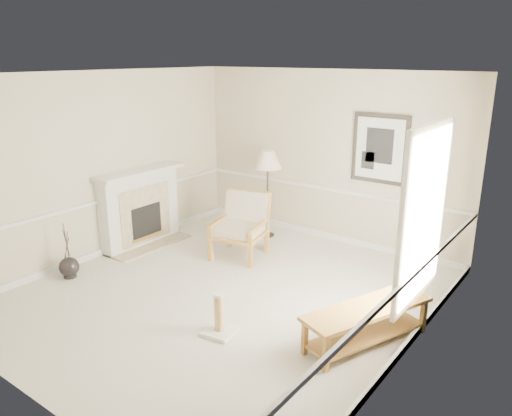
# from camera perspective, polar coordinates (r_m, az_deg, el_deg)

# --- Properties ---
(ground) EXTENTS (5.50, 5.50, 0.00)m
(ground) POSITION_cam_1_polar(r_m,az_deg,el_deg) (6.91, -3.64, -9.73)
(ground) COLOR silver
(ground) RESTS_ON ground
(room) EXTENTS (5.04, 5.54, 2.92)m
(room) POSITION_cam_1_polar(r_m,az_deg,el_deg) (6.26, -2.54, 5.57)
(room) COLOR beige
(room) RESTS_ON ground
(fireplace) EXTENTS (0.64, 1.64, 1.31)m
(fireplace) POSITION_cam_1_polar(r_m,az_deg,el_deg) (8.63, -13.08, -0.00)
(fireplace) COLOR white
(fireplace) RESTS_ON ground
(floor_vase) EXTENTS (0.29, 0.29, 0.84)m
(floor_vase) POSITION_cam_1_polar(r_m,az_deg,el_deg) (7.80, -20.57, -6.38)
(floor_vase) COLOR black
(floor_vase) RESTS_ON ground
(armchair) EXTENTS (0.94, 0.98, 1.02)m
(armchair) POSITION_cam_1_polar(r_m,az_deg,el_deg) (8.00, -1.60, -1.59)
(armchair) COLOR #AF8438
(armchair) RESTS_ON ground
(floor_lamp) EXTENTS (0.64, 0.64, 1.55)m
(floor_lamp) POSITION_cam_1_polar(r_m,az_deg,el_deg) (8.61, 1.35, 5.30)
(floor_lamp) COLOR black
(floor_lamp) RESTS_ON ground
(bench) EXTENTS (1.03, 1.65, 0.45)m
(bench) POSITION_cam_1_polar(r_m,az_deg,el_deg) (5.82, 12.55, -12.26)
(bench) COLOR #AF8438
(bench) RESTS_ON ground
(scratching_post) EXTENTS (0.41, 0.41, 0.51)m
(scratching_post) POSITION_cam_1_polar(r_m,az_deg,el_deg) (5.95, -4.19, -12.73)
(scratching_post) COLOR white
(scratching_post) RESTS_ON ground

